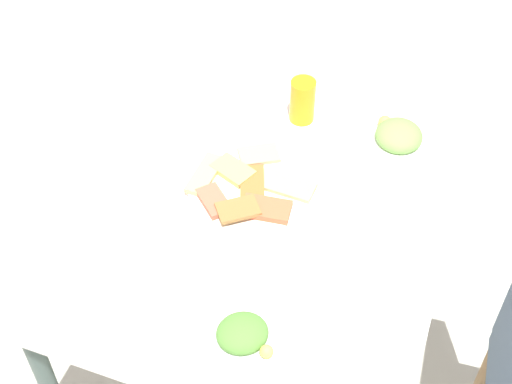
{
  "coord_description": "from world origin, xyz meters",
  "views": [
    {
      "loc": [
        1.1,
        0.39,
        2.04
      ],
      "look_at": [
        -0.02,
        -0.02,
        0.77
      ],
      "focal_mm": 51.92,
      "sensor_mm": 36.0,
      "label": 1
    }
  ],
  "objects_px": {
    "fork": "(392,208)",
    "spoon": "(407,212)",
    "pide_platter": "(248,186)",
    "salad_plate_greens": "(243,336)",
    "paper_napkin": "(399,211)",
    "dining_table": "(260,233)",
    "soda_can": "(302,101)",
    "drinking_glass": "(232,98)",
    "salad_plate_rice": "(398,137)"
  },
  "relations": [
    {
      "from": "dining_table",
      "to": "salad_plate_rice",
      "type": "xyz_separation_m",
      "value": [
        -0.34,
        0.25,
        0.11
      ]
    },
    {
      "from": "dining_table",
      "to": "pide_platter",
      "type": "relative_size",
      "value": 3.28
    },
    {
      "from": "pide_platter",
      "to": "soda_can",
      "type": "relative_size",
      "value": 2.52
    },
    {
      "from": "drinking_glass",
      "to": "dining_table",
      "type": "bearing_deg",
      "value": 31.76
    },
    {
      "from": "salad_plate_rice",
      "to": "soda_can",
      "type": "bearing_deg",
      "value": -91.5
    },
    {
      "from": "fork",
      "to": "spoon",
      "type": "distance_m",
      "value": 0.04
    },
    {
      "from": "salad_plate_greens",
      "to": "spoon",
      "type": "xyz_separation_m",
      "value": [
        -0.45,
        0.24,
        -0.01
      ]
    },
    {
      "from": "fork",
      "to": "spoon",
      "type": "height_order",
      "value": "same"
    },
    {
      "from": "soda_can",
      "to": "fork",
      "type": "bearing_deg",
      "value": 51.43
    },
    {
      "from": "drinking_glass",
      "to": "spoon",
      "type": "relative_size",
      "value": 0.62
    },
    {
      "from": "drinking_glass",
      "to": "pide_platter",
      "type": "bearing_deg",
      "value": 28.92
    },
    {
      "from": "pide_platter",
      "to": "salad_plate_rice",
      "type": "distance_m",
      "value": 0.42
    },
    {
      "from": "salad_plate_rice",
      "to": "paper_napkin",
      "type": "xyz_separation_m",
      "value": [
        0.23,
        0.06,
        -0.02
      ]
    },
    {
      "from": "dining_table",
      "to": "paper_napkin",
      "type": "height_order",
      "value": "paper_napkin"
    },
    {
      "from": "soda_can",
      "to": "drinking_glass",
      "type": "distance_m",
      "value": 0.18
    },
    {
      "from": "salad_plate_greens",
      "to": "salad_plate_rice",
      "type": "bearing_deg",
      "value": 166.37
    },
    {
      "from": "salad_plate_rice",
      "to": "drinking_glass",
      "type": "distance_m",
      "value": 0.44
    },
    {
      "from": "pide_platter",
      "to": "spoon",
      "type": "bearing_deg",
      "value": 97.9
    },
    {
      "from": "soda_can",
      "to": "salad_plate_rice",
      "type": "bearing_deg",
      "value": 88.5
    },
    {
      "from": "salad_plate_rice",
      "to": "paper_napkin",
      "type": "bearing_deg",
      "value": 13.8
    },
    {
      "from": "salad_plate_rice",
      "to": "soda_can",
      "type": "height_order",
      "value": "soda_can"
    },
    {
      "from": "drinking_glass",
      "to": "fork",
      "type": "bearing_deg",
      "value": 67.89
    },
    {
      "from": "drinking_glass",
      "to": "salad_plate_rice",
      "type": "bearing_deg",
      "value": 94.87
    },
    {
      "from": "fork",
      "to": "spoon",
      "type": "bearing_deg",
      "value": 103.83
    },
    {
      "from": "soda_can",
      "to": "dining_table",
      "type": "bearing_deg",
      "value": 1.11
    },
    {
      "from": "salad_plate_greens",
      "to": "fork",
      "type": "distance_m",
      "value": 0.5
    },
    {
      "from": "soda_can",
      "to": "fork",
      "type": "relative_size",
      "value": 0.64
    },
    {
      "from": "salad_plate_greens",
      "to": "soda_can",
      "type": "distance_m",
      "value": 0.7
    },
    {
      "from": "dining_table",
      "to": "spoon",
      "type": "height_order",
      "value": "spoon"
    },
    {
      "from": "pide_platter",
      "to": "paper_napkin",
      "type": "height_order",
      "value": "pide_platter"
    },
    {
      "from": "paper_napkin",
      "to": "spoon",
      "type": "bearing_deg",
      "value": 90.0
    },
    {
      "from": "salad_plate_greens",
      "to": "drinking_glass",
      "type": "height_order",
      "value": "drinking_glass"
    },
    {
      "from": "fork",
      "to": "spoon",
      "type": "xyz_separation_m",
      "value": [
        0.0,
        0.04,
        0.0
      ]
    },
    {
      "from": "salad_plate_greens",
      "to": "soda_can",
      "type": "height_order",
      "value": "soda_can"
    },
    {
      "from": "spoon",
      "to": "salad_plate_rice",
      "type": "bearing_deg",
      "value": -153.56
    },
    {
      "from": "paper_napkin",
      "to": "salad_plate_rice",
      "type": "bearing_deg",
      "value": -166.2
    },
    {
      "from": "soda_can",
      "to": "pide_platter",
      "type": "bearing_deg",
      "value": -8.36
    },
    {
      "from": "salad_plate_rice",
      "to": "salad_plate_greens",
      "type": "bearing_deg",
      "value": -13.63
    },
    {
      "from": "dining_table",
      "to": "fork",
      "type": "height_order",
      "value": "fork"
    },
    {
      "from": "dining_table",
      "to": "fork",
      "type": "bearing_deg",
      "value": 109.88
    },
    {
      "from": "soda_can",
      "to": "spoon",
      "type": "height_order",
      "value": "soda_can"
    },
    {
      "from": "pide_platter",
      "to": "salad_plate_greens",
      "type": "xyz_separation_m",
      "value": [
        0.4,
        0.14,
        0.0
      ]
    },
    {
      "from": "dining_table",
      "to": "salad_plate_rice",
      "type": "distance_m",
      "value": 0.44
    },
    {
      "from": "dining_table",
      "to": "soda_can",
      "type": "xyz_separation_m",
      "value": [
        -0.34,
        -0.01,
        0.15
      ]
    },
    {
      "from": "salad_plate_rice",
      "to": "drinking_glass",
      "type": "bearing_deg",
      "value": -85.13
    },
    {
      "from": "pide_platter",
      "to": "fork",
      "type": "bearing_deg",
      "value": 98.72
    },
    {
      "from": "pide_platter",
      "to": "salad_plate_greens",
      "type": "relative_size",
      "value": 1.59
    },
    {
      "from": "pide_platter",
      "to": "paper_napkin",
      "type": "xyz_separation_m",
      "value": [
        -0.05,
        0.36,
        -0.01
      ]
    },
    {
      "from": "dining_table",
      "to": "salad_plate_greens",
      "type": "distance_m",
      "value": 0.37
    },
    {
      "from": "paper_napkin",
      "to": "fork",
      "type": "xyz_separation_m",
      "value": [
        0.0,
        -0.02,
        0.0
      ]
    }
  ]
}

